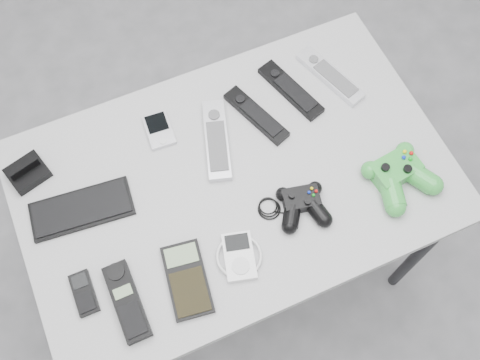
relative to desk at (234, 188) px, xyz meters
name	(u,v)px	position (x,y,z in m)	size (l,w,h in m)	color
floor	(249,250)	(0.06, 0.02, -0.65)	(3.50, 3.50, 0.00)	#5E5E63
desk	(234,188)	(0.00, 0.00, 0.00)	(1.06, 0.68, 0.71)	gray
pda_keyboard	(82,209)	(-0.37, 0.07, 0.07)	(0.24, 0.10, 0.01)	black
dock_bracket	(26,170)	(-0.46, 0.21, 0.09)	(0.09, 0.08, 0.05)	black
pda	(159,130)	(-0.12, 0.20, 0.07)	(0.06, 0.10, 0.02)	silver
remote_silver_a	(217,140)	(0.00, 0.11, 0.07)	(0.06, 0.23, 0.02)	silver
remote_black_a	(256,115)	(0.12, 0.14, 0.07)	(0.05, 0.20, 0.02)	black
remote_black_b	(291,90)	(0.24, 0.17, 0.07)	(0.05, 0.21, 0.02)	black
remote_silver_b	(330,76)	(0.35, 0.17, 0.07)	(0.05, 0.21, 0.02)	silver
mobile_phone	(84,293)	(-0.42, -0.13, 0.07)	(0.05, 0.10, 0.02)	black
cordless_handset	(127,301)	(-0.34, -0.19, 0.08)	(0.06, 0.18, 0.03)	black
calculator	(187,279)	(-0.20, -0.19, 0.07)	(0.09, 0.18, 0.02)	black
mp3_player	(239,256)	(-0.07, -0.19, 0.07)	(0.11, 0.11, 0.02)	white
controller_black	(302,204)	(0.12, -0.14, 0.08)	(0.21, 0.13, 0.04)	black
controller_green	(399,174)	(0.37, -0.16, 0.09)	(0.16, 0.17, 0.06)	#227B21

